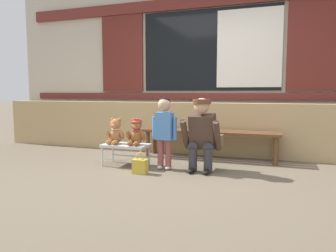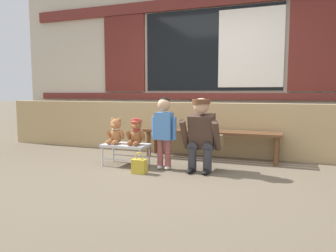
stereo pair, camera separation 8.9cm
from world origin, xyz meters
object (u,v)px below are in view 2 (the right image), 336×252
(teddy_bear_plain, at_px, (116,132))
(handbag_on_ground, at_px, (139,166))
(adult_crouching, at_px, (202,134))
(wooden_bench_long, at_px, (210,135))
(teddy_bear_with_hat, at_px, (136,132))
(small_display_bench, at_px, (126,146))
(child_standing, at_px, (164,125))

(teddy_bear_plain, bearing_deg, handbag_on_ground, -33.19)
(adult_crouching, xyz_separation_m, handbag_on_ground, (-0.71, -0.41, -0.38))
(wooden_bench_long, bearing_deg, teddy_bear_with_hat, -135.49)
(small_display_bench, distance_m, teddy_bear_with_hat, 0.26)
(teddy_bear_with_hat, xyz_separation_m, adult_crouching, (0.92, 0.06, 0.01))
(wooden_bench_long, distance_m, handbag_on_ground, 1.37)
(child_standing, bearing_deg, adult_crouching, 9.36)
(teddy_bear_plain, height_order, adult_crouching, adult_crouching)
(small_display_bench, bearing_deg, adult_crouching, 3.13)
(adult_crouching, bearing_deg, teddy_bear_plain, -177.34)
(small_display_bench, height_order, handbag_on_ground, small_display_bench)
(wooden_bench_long, height_order, handbag_on_ground, wooden_bench_long)
(wooden_bench_long, xyz_separation_m, teddy_bear_with_hat, (-0.85, -0.83, 0.10))
(teddy_bear_plain, relative_size, handbag_on_ground, 1.34)
(wooden_bench_long, relative_size, teddy_bear_plain, 5.78)
(small_display_bench, xyz_separation_m, adult_crouching, (1.08, 0.06, 0.21))
(wooden_bench_long, relative_size, teddy_bear_with_hat, 5.78)
(wooden_bench_long, xyz_separation_m, small_display_bench, (-1.01, -0.84, -0.11))
(wooden_bench_long, distance_m, adult_crouching, 0.79)
(small_display_bench, bearing_deg, teddy_bear_with_hat, 0.77)
(small_display_bench, relative_size, teddy_bear_with_hat, 1.76)
(handbag_on_ground, bearing_deg, child_standing, 57.17)
(teddy_bear_with_hat, relative_size, child_standing, 0.38)
(wooden_bench_long, height_order, teddy_bear_plain, teddy_bear_plain)
(teddy_bear_with_hat, height_order, child_standing, child_standing)
(teddy_bear_plain, xyz_separation_m, handbag_on_ground, (0.53, -0.35, -0.37))
(child_standing, xyz_separation_m, adult_crouching, (0.50, 0.08, -0.11))
(small_display_bench, relative_size, child_standing, 0.67)
(small_display_bench, bearing_deg, wooden_bench_long, 39.66)
(teddy_bear_plain, relative_size, child_standing, 0.38)
(child_standing, bearing_deg, handbag_on_ground, -122.83)
(wooden_bench_long, bearing_deg, child_standing, -116.23)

